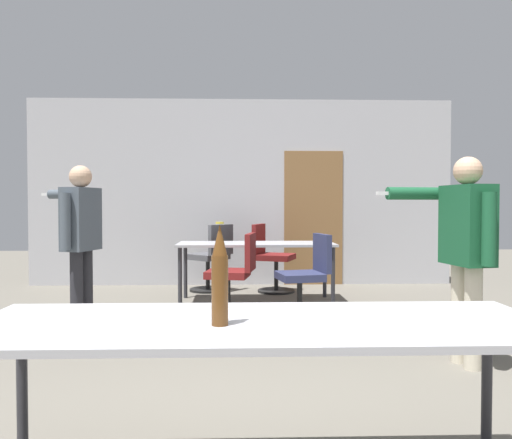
{
  "coord_description": "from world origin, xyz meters",
  "views": [
    {
      "loc": [
        -0.02,
        -1.5,
        1.22
      ],
      "look_at": [
        0.11,
        2.66,
        1.1
      ],
      "focal_mm": 35.0,
      "sensor_mm": 36.0,
      "label": 1
    }
  ],
  "objects_px": {
    "beer_bottle": "(220,277)",
    "office_chair_near_pushed": "(306,278)",
    "office_chair_mid_tucked": "(212,260)",
    "office_chair_far_right": "(234,276)",
    "person_right_polo": "(465,240)",
    "office_chair_side_rolled": "(271,260)",
    "person_left_plaid": "(80,230)"
  },
  "relations": [
    {
      "from": "office_chair_near_pushed",
      "to": "beer_bottle",
      "type": "xyz_separation_m",
      "value": [
        -0.81,
        -3.49,
        0.52
      ]
    },
    {
      "from": "person_left_plaid",
      "to": "office_chair_mid_tucked",
      "type": "relative_size",
      "value": 1.69
    },
    {
      "from": "office_chair_far_right",
      "to": "beer_bottle",
      "type": "relative_size",
      "value": 2.21
    },
    {
      "from": "office_chair_side_rolled",
      "to": "office_chair_near_pushed",
      "type": "height_order",
      "value": "office_chair_side_rolled"
    },
    {
      "from": "office_chair_far_right",
      "to": "office_chair_side_rolled",
      "type": "bearing_deg",
      "value": -10.05
    },
    {
      "from": "person_right_polo",
      "to": "person_left_plaid",
      "type": "distance_m",
      "value": 3.48
    },
    {
      "from": "person_right_polo",
      "to": "office_chair_far_right",
      "type": "relative_size",
      "value": 1.76
    },
    {
      "from": "person_left_plaid",
      "to": "office_chair_side_rolled",
      "type": "distance_m",
      "value": 2.93
    },
    {
      "from": "office_chair_near_pushed",
      "to": "office_chair_far_right",
      "type": "xyz_separation_m",
      "value": [
        -0.79,
        0.2,
        0.0
      ]
    },
    {
      "from": "beer_bottle",
      "to": "office_chair_near_pushed",
      "type": "bearing_deg",
      "value": 77.0
    },
    {
      "from": "person_left_plaid",
      "to": "office_chair_mid_tucked",
      "type": "xyz_separation_m",
      "value": [
        1.16,
        2.13,
        -0.52
      ]
    },
    {
      "from": "person_right_polo",
      "to": "office_chair_mid_tucked",
      "type": "relative_size",
      "value": 1.67
    },
    {
      "from": "person_right_polo",
      "to": "beer_bottle",
      "type": "distance_m",
      "value": 2.5
    },
    {
      "from": "office_chair_mid_tucked",
      "to": "office_chair_far_right",
      "type": "bearing_deg",
      "value": -124.56
    },
    {
      "from": "person_left_plaid",
      "to": "office_chair_near_pushed",
      "type": "bearing_deg",
      "value": -61.0
    },
    {
      "from": "office_chair_near_pushed",
      "to": "office_chair_mid_tucked",
      "type": "distance_m",
      "value": 1.96
    },
    {
      "from": "office_chair_mid_tucked",
      "to": "beer_bottle",
      "type": "height_order",
      "value": "beer_bottle"
    },
    {
      "from": "person_left_plaid",
      "to": "office_chair_far_right",
      "type": "height_order",
      "value": "person_left_plaid"
    },
    {
      "from": "person_left_plaid",
      "to": "office_chair_near_pushed",
      "type": "xyz_separation_m",
      "value": [
        2.29,
        0.53,
        -0.56
      ]
    },
    {
      "from": "office_chair_near_pushed",
      "to": "beer_bottle",
      "type": "bearing_deg",
      "value": 155.56
    },
    {
      "from": "person_left_plaid",
      "to": "office_chair_far_right",
      "type": "distance_m",
      "value": 1.76
    },
    {
      "from": "person_right_polo",
      "to": "office_chair_side_rolled",
      "type": "xyz_separation_m",
      "value": [
        -1.27,
        3.29,
        -0.5
      ]
    },
    {
      "from": "office_chair_mid_tucked",
      "to": "office_chair_near_pushed",
      "type": "bearing_deg",
      "value": -102.91
    },
    {
      "from": "person_right_polo",
      "to": "person_left_plaid",
      "type": "height_order",
      "value": "person_left_plaid"
    },
    {
      "from": "office_chair_side_rolled",
      "to": "beer_bottle",
      "type": "relative_size",
      "value": 2.34
    },
    {
      "from": "office_chair_near_pushed",
      "to": "office_chair_far_right",
      "type": "height_order",
      "value": "same"
    },
    {
      "from": "person_right_polo",
      "to": "office_chair_mid_tucked",
      "type": "bearing_deg",
      "value": 23.64
    },
    {
      "from": "person_right_polo",
      "to": "office_chair_side_rolled",
      "type": "distance_m",
      "value": 3.56
    },
    {
      "from": "person_right_polo",
      "to": "office_chair_side_rolled",
      "type": "bearing_deg",
      "value": 12.46
    },
    {
      "from": "person_right_polo",
      "to": "office_chair_mid_tucked",
      "type": "distance_m",
      "value": 3.98
    },
    {
      "from": "person_left_plaid",
      "to": "beer_bottle",
      "type": "relative_size",
      "value": 3.94
    },
    {
      "from": "office_chair_mid_tucked",
      "to": "office_chair_far_right",
      "type": "distance_m",
      "value": 1.45
    }
  ]
}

